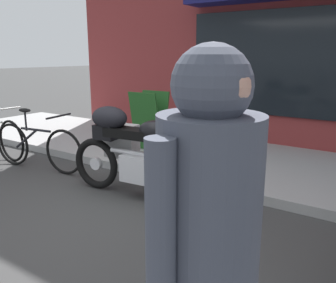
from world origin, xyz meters
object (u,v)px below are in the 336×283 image
(touring_motorcycle, at_px, (137,148))
(sandwich_board_sign, at_px, (149,121))
(parked_bicycle, at_px, (37,146))
(pedestrian_walking, at_px, (208,224))

(touring_motorcycle, bearing_deg, sandwich_board_sign, 122.32)
(touring_motorcycle, height_order, parked_bicycle, touring_motorcycle)
(parked_bicycle, height_order, pedestrian_walking, pedestrian_walking)
(pedestrian_walking, height_order, sandwich_board_sign, pedestrian_walking)
(parked_bicycle, xyz_separation_m, sandwich_board_sign, (0.97, 1.53, 0.25))
(parked_bicycle, bearing_deg, sandwich_board_sign, 57.72)
(sandwich_board_sign, bearing_deg, parked_bicycle, -122.28)
(parked_bicycle, distance_m, sandwich_board_sign, 1.83)
(touring_motorcycle, xyz_separation_m, parked_bicycle, (-1.92, -0.02, -0.24))
(parked_bicycle, xyz_separation_m, pedestrian_walking, (4.04, -2.17, 0.73))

